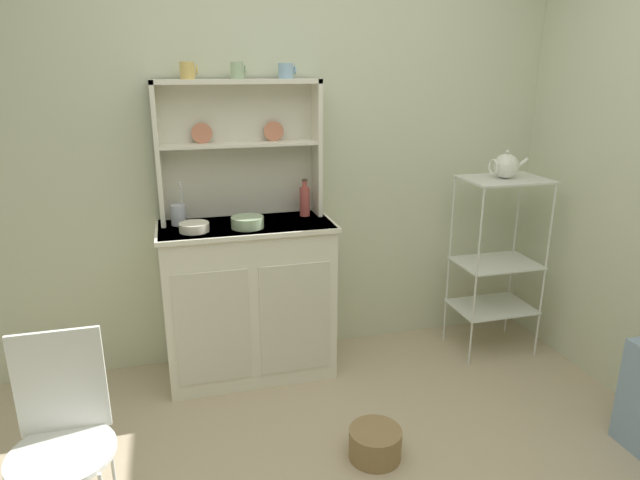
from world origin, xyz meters
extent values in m
cube|color=beige|center=(0.00, 1.62, 1.25)|extent=(3.84, 0.05, 2.50)
cube|color=silver|center=(-0.29, 1.37, 0.45)|extent=(0.92, 0.42, 0.90)
cube|color=beige|center=(-0.51, 1.16, 0.41)|extent=(0.39, 0.01, 0.63)
cube|color=beige|center=(-0.07, 1.16, 0.41)|extent=(0.39, 0.01, 0.63)
cube|color=white|center=(-0.29, 1.37, 0.89)|extent=(0.95, 0.45, 0.02)
cube|color=silver|center=(-0.29, 1.57, 1.28)|extent=(0.88, 0.02, 0.75)
cube|color=silver|center=(-0.72, 1.49, 1.28)|extent=(0.02, 0.18, 0.75)
cube|color=silver|center=(0.14, 1.49, 1.28)|extent=(0.02, 0.18, 0.75)
cube|color=silver|center=(-0.29, 1.49, 1.32)|extent=(0.84, 0.16, 0.02)
cube|color=silver|center=(-0.29, 1.49, 1.64)|extent=(0.88, 0.18, 0.02)
cylinder|color=#C67556|center=(-0.49, 1.53, 1.38)|extent=(0.11, 0.03, 0.11)
cylinder|color=#C67556|center=(-0.10, 1.53, 1.38)|extent=(0.11, 0.03, 0.11)
cylinder|color=silver|center=(0.98, 1.10, 0.55)|extent=(0.01, 0.01, 1.10)
cylinder|color=silver|center=(1.44, 1.10, 0.55)|extent=(0.01, 0.01, 1.10)
cylinder|color=silver|center=(0.98, 1.42, 0.55)|extent=(0.01, 0.01, 1.10)
cylinder|color=silver|center=(1.44, 1.42, 0.55)|extent=(0.01, 0.01, 1.10)
cube|color=silver|center=(1.21, 1.26, 1.09)|extent=(0.48, 0.35, 0.01)
cube|color=silver|center=(1.21, 1.26, 0.57)|extent=(0.48, 0.35, 0.01)
cube|color=silver|center=(1.21, 1.26, 0.28)|extent=(0.48, 0.35, 0.01)
cylinder|color=white|center=(-0.96, 0.38, 0.23)|extent=(0.01, 0.01, 0.45)
cylinder|color=white|center=(-1.10, 0.24, 0.45)|extent=(0.36, 0.36, 0.02)
cube|color=white|center=(-1.10, 0.38, 0.65)|extent=(0.31, 0.02, 0.40)
cylinder|color=#93754C|center=(0.14, 0.47, 0.07)|extent=(0.24, 0.24, 0.14)
cylinder|color=#DBB760|center=(-0.54, 1.49, 1.70)|extent=(0.07, 0.07, 0.09)
torus|color=#DBB760|center=(-0.50, 1.49, 1.70)|extent=(0.01, 0.05, 0.05)
cylinder|color=#9EB78E|center=(-0.29, 1.49, 1.70)|extent=(0.07, 0.07, 0.09)
torus|color=#9EB78E|center=(-0.25, 1.49, 1.70)|extent=(0.01, 0.05, 0.05)
cylinder|color=#8EB2D1|center=(-0.03, 1.49, 1.69)|extent=(0.08, 0.08, 0.08)
torus|color=#8EB2D1|center=(0.02, 1.49, 1.70)|extent=(0.01, 0.05, 0.05)
cylinder|color=silver|center=(-0.57, 1.29, 0.92)|extent=(0.15, 0.15, 0.05)
cylinder|color=#9EB78E|center=(-0.29, 1.29, 0.93)|extent=(0.17, 0.17, 0.06)
cylinder|color=#B74C47|center=(0.06, 1.45, 0.98)|extent=(0.06, 0.06, 0.16)
cylinder|color=#B74C47|center=(0.06, 1.45, 1.08)|extent=(0.03, 0.03, 0.04)
cylinder|color=#4C382D|center=(0.06, 1.45, 1.11)|extent=(0.03, 0.03, 0.01)
cylinder|color=#B2B7C6|center=(-0.64, 1.45, 0.96)|extent=(0.08, 0.08, 0.11)
cylinder|color=silver|center=(-0.62, 1.45, 1.03)|extent=(0.02, 0.03, 0.17)
ellipsoid|color=silver|center=(-0.62, 1.45, 1.12)|extent=(0.02, 0.01, 0.01)
cylinder|color=silver|center=(-0.62, 1.45, 1.03)|extent=(0.01, 0.02, 0.18)
ellipsoid|color=silver|center=(-0.62, 1.45, 1.13)|extent=(0.02, 0.01, 0.01)
sphere|color=white|center=(1.21, 1.26, 1.17)|extent=(0.14, 0.14, 0.14)
sphere|color=silver|center=(1.21, 1.26, 1.25)|extent=(0.02, 0.02, 0.02)
cylinder|color=white|center=(1.31, 1.26, 1.18)|extent=(0.09, 0.02, 0.07)
torus|color=white|center=(1.12, 1.26, 1.17)|extent=(0.01, 0.09, 0.09)
camera|label=1|loc=(-0.65, -1.51, 1.72)|focal=30.92mm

